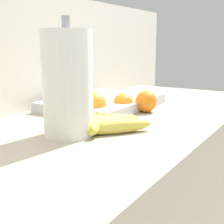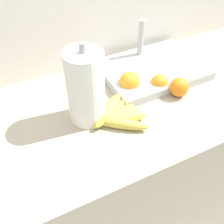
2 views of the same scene
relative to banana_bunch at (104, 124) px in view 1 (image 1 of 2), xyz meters
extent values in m
cube|color=silver|center=(0.15, 0.39, -0.27)|extent=(1.91, 0.06, 1.30)
ellipsoid|color=#D9C54C|center=(0.00, -0.04, 0.00)|extent=(0.18, 0.15, 0.04)
ellipsoid|color=#E6CB4C|center=(0.00, -0.02, 0.00)|extent=(0.20, 0.10, 0.04)
ellipsoid|color=#DCCB4C|center=(0.00, -0.01, 0.00)|extent=(0.18, 0.06, 0.04)
ellipsoid|color=#E4D04C|center=(0.00, 0.01, 0.00)|extent=(0.18, 0.06, 0.04)
ellipsoid|color=#DBCF4C|center=(0.00, 0.02, 0.00)|extent=(0.19, 0.11, 0.03)
ellipsoid|color=#DCD44C|center=(-0.01, 0.03, 0.00)|extent=(0.18, 0.15, 0.04)
sphere|color=orange|center=(0.28, 0.01, 0.02)|extent=(0.07, 0.07, 0.07)
sphere|color=orange|center=(0.23, 0.08, 0.01)|extent=(0.07, 0.07, 0.07)
sphere|color=orange|center=(0.13, 0.12, 0.02)|extent=(0.08, 0.08, 0.08)
cylinder|color=white|center=(-0.08, 0.05, 0.11)|extent=(0.12, 0.12, 0.26)
cylinder|color=gray|center=(-0.08, 0.05, 0.12)|extent=(0.02, 0.02, 0.29)
cube|color=#B7BABF|center=(0.27, 0.18, 0.00)|extent=(0.41, 0.30, 0.04)
cylinder|color=#B2B2B7|center=(0.27, 0.28, 0.09)|extent=(0.02, 0.02, 0.15)
camera|label=1|loc=(-0.68, -0.45, 0.21)|focal=51.74mm
camera|label=2|loc=(-0.31, -0.61, 0.66)|focal=44.68mm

